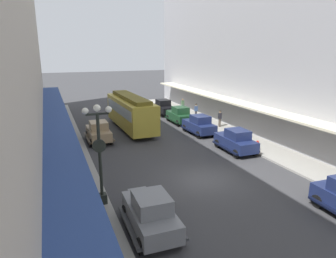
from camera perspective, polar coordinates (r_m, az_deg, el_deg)
name	(u,v)px	position (r m, az deg, el deg)	size (l,w,h in m)	color
ground_plane	(204,180)	(19.07, 6.82, -9.53)	(200.00, 200.00, 0.00)	#38383A
sidewalk_left	(79,200)	(17.06, -16.50, -12.85)	(3.00, 60.00, 0.15)	#99968E
sidewalk_right	(297,162)	(23.37, 23.30, -5.83)	(3.00, 60.00, 0.15)	#99968E
parked_car_0	(199,124)	(28.81, 5.91, 0.88)	(2.26, 4.30, 1.84)	#19234C
parked_car_2	(99,131)	(26.97, -13.02, -0.38)	(2.15, 4.26, 1.84)	#997F5B
parked_car_3	(150,212)	(13.67, -3.34, -15.41)	(2.22, 4.29, 1.84)	slate
parked_car_4	(236,140)	(24.24, 12.71, -2.07)	(2.20, 4.28, 1.84)	#19234C
parked_car_5	(164,107)	(37.43, -0.80, 4.18)	(2.22, 4.29, 1.84)	black
parked_car_6	(180,115)	(33.01, 2.22, 2.73)	(2.15, 4.26, 1.84)	#193D23
streetcar	(131,111)	(30.35, -7.06, 3.42)	(2.77, 9.67, 3.46)	gold
lamp_post_with_clock	(100,151)	(15.25, -12.85, -4.07)	(1.42, 0.44, 5.16)	black
fire_hydrant	(257,146)	(24.60, 16.55, -3.02)	(0.24, 0.24, 0.82)	#B21E19
pedestrian_0	(183,105)	(38.64, 2.79, 4.56)	(0.36, 0.24, 1.64)	slate
pedestrian_1	(196,111)	(34.84, 5.33, 3.44)	(0.36, 0.28, 1.67)	#2D2D33
pedestrian_2	(57,116)	(34.06, -20.28, 2.27)	(0.36, 0.24, 1.64)	#2D2D33
pedestrian_3	(75,176)	(17.74, -17.28, -8.56)	(0.36, 0.24, 1.64)	#2D2D33
pedestrian_4	(220,118)	(31.28, 9.79, 1.98)	(0.36, 0.28, 1.67)	#4C4238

